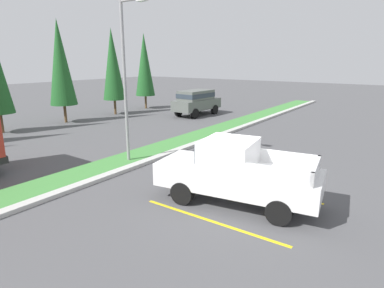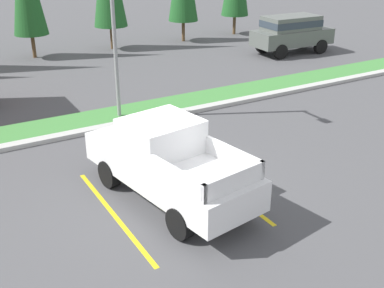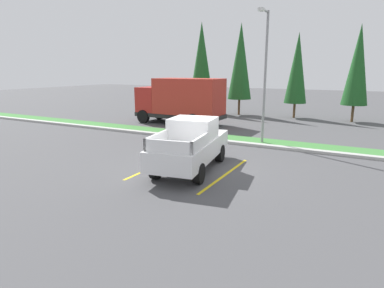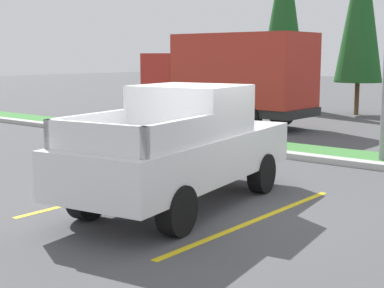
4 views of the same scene
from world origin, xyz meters
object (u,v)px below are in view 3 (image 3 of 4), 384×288
(cargo_truck_distant, at_px, (181,99))
(cypress_tree_left_inner, at_px, (240,62))
(cypress_tree_center, at_px, (297,68))
(pickup_truck_main, at_px, (191,144))
(cypress_tree_leftmost, at_px, (202,60))
(street_light, at_px, (265,69))
(cypress_tree_right_inner, at_px, (358,65))

(cargo_truck_distant, bearing_deg, cypress_tree_left_inner, 72.95)
(cypress_tree_left_inner, distance_m, cypress_tree_center, 4.88)
(pickup_truck_main, xyz_separation_m, cargo_truck_distant, (-6.18, 9.95, 0.81))
(cypress_tree_leftmost, xyz_separation_m, cypress_tree_center, (8.68, 0.34, -0.77))
(pickup_truck_main, height_order, cypress_tree_leftmost, cypress_tree_leftmost)
(street_light, bearing_deg, cargo_truck_distant, 152.02)
(pickup_truck_main, bearing_deg, cypress_tree_leftmost, 115.16)
(pickup_truck_main, distance_m, cargo_truck_distant, 11.75)
(cargo_truck_distant, relative_size, cypress_tree_right_inner, 0.92)
(cargo_truck_distant, bearing_deg, cypress_tree_right_inner, 31.86)
(cypress_tree_center, bearing_deg, pickup_truck_main, -92.49)
(street_light, xyz_separation_m, cypress_tree_left_inner, (-5.27, 10.79, 0.66))
(cypress_tree_right_inner, bearing_deg, cypress_tree_center, 177.81)
(cargo_truck_distant, distance_m, cypress_tree_left_inner, 7.74)
(cypress_tree_left_inner, relative_size, cypress_tree_center, 1.14)
(cypress_tree_center, distance_m, cypress_tree_right_inner, 4.51)
(cypress_tree_center, height_order, cypress_tree_right_inner, cypress_tree_right_inner)
(cypress_tree_left_inner, bearing_deg, cypress_tree_center, 4.79)
(cypress_tree_leftmost, bearing_deg, cypress_tree_left_inner, -1.01)
(cypress_tree_left_inner, height_order, cypress_tree_center, cypress_tree_left_inner)
(pickup_truck_main, height_order, cypress_tree_left_inner, cypress_tree_left_inner)
(cypress_tree_leftmost, relative_size, cypress_tree_right_inner, 1.13)
(pickup_truck_main, relative_size, cargo_truck_distant, 0.80)
(street_light, distance_m, cypress_tree_left_inner, 12.03)
(cypress_tree_center, bearing_deg, cypress_tree_leftmost, -177.78)
(cypress_tree_left_inner, distance_m, cypress_tree_right_inner, 9.33)
(street_light, relative_size, cypress_tree_right_inner, 0.95)
(pickup_truck_main, bearing_deg, cypress_tree_left_inner, 103.61)
(cypress_tree_center, bearing_deg, street_light, -87.72)
(cargo_truck_distant, bearing_deg, pickup_truck_main, -58.16)
(cypress_tree_leftmost, bearing_deg, cargo_truck_distant, -75.82)
(cargo_truck_distant, distance_m, cypress_tree_leftmost, 7.78)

